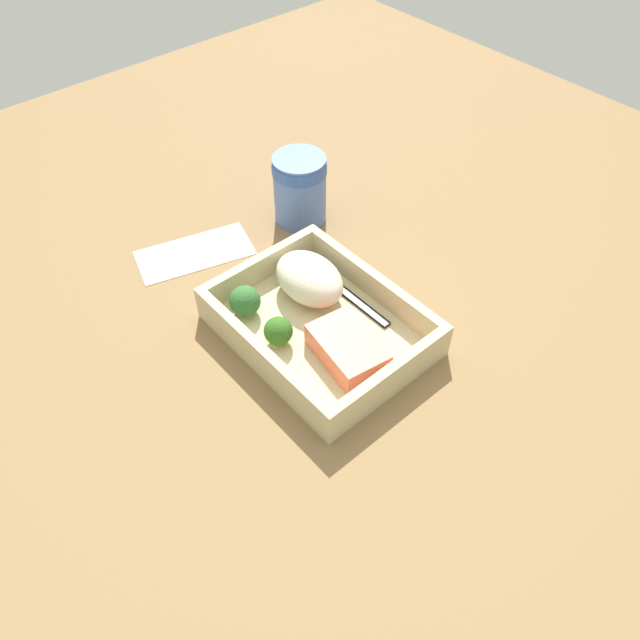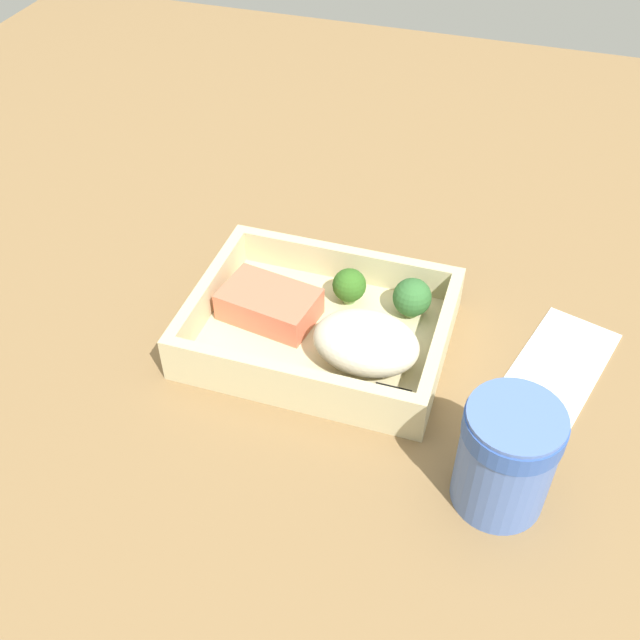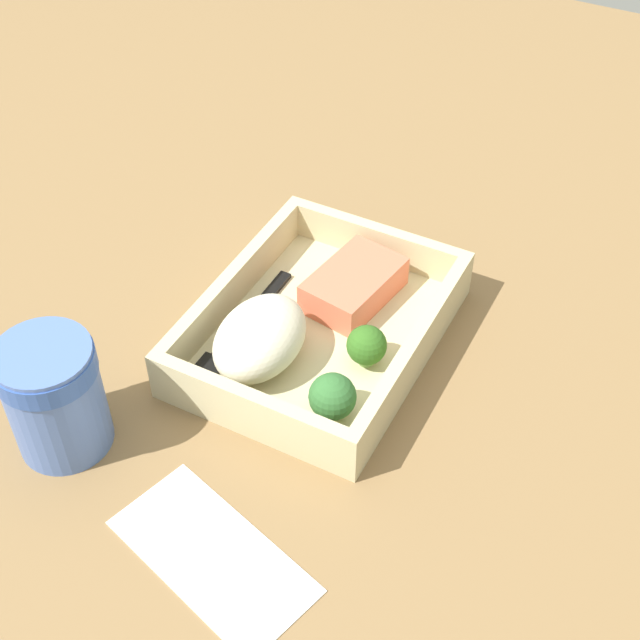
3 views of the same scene
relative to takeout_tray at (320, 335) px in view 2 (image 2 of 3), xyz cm
name	(u,v)px [view 2 (image 2 of 3)]	position (x,y,z in cm)	size (l,w,h in cm)	color
ground_plane	(320,347)	(0.00, 0.00, -1.60)	(160.00, 160.00, 2.00)	olive
takeout_tray	(320,335)	(0.00, 0.00, 0.00)	(24.95, 19.20, 1.20)	#C6B98B
tray_rim	(320,317)	(0.00, 0.00, 2.43)	(24.95, 19.20, 3.67)	#C6B98B
salmon_fillet	(269,304)	(-5.54, 0.63, 2.13)	(9.39, 6.00, 3.06)	#E56B4E
mashed_potatoes	(366,343)	(5.40, -2.91, 3.31)	(10.06, 7.10, 5.42)	beige
broccoli_floret_1	(412,298)	(7.98, 5.30, 2.71)	(3.91, 3.91, 4.13)	#7AA259
broccoli_floret_2	(349,286)	(1.46, 5.24, 2.66)	(3.49, 3.49, 3.88)	#79A056
fork	(337,384)	(3.71, -6.41, 0.82)	(15.80, 2.21, 0.44)	black
paper_cup	(507,453)	(19.40, -13.07, 5.14)	(7.76, 7.76, 10.26)	#4D6CB4
receipt_slip	(558,367)	(23.07, 3.27, -0.48)	(7.53, 15.82, 0.24)	white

